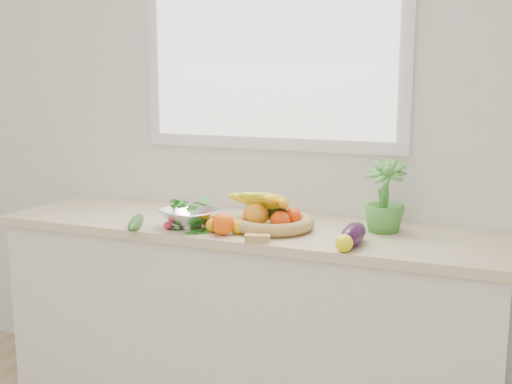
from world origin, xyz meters
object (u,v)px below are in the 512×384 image
at_px(cucumber, 136,222).
at_px(potted_herb, 384,198).
at_px(fruit_basket, 272,217).
at_px(colander_with_spinach, 190,213).
at_px(eggplant, 353,234).
at_px(apple, 210,219).

distance_m(cucumber, potted_herb, 1.06).
bearing_deg(fruit_basket, colander_with_spinach, -162.76).
height_order(cucumber, potted_herb, potted_herb).
xyz_separation_m(eggplant, potted_herb, (0.06, 0.26, 0.10)).
height_order(eggplant, potted_herb, potted_herb).
xyz_separation_m(apple, fruit_basket, (0.26, 0.07, 0.02)).
xyz_separation_m(apple, colander_with_spinach, (-0.08, -0.03, 0.03)).
bearing_deg(fruit_basket, cucumber, -159.52).
bearing_deg(apple, eggplant, -4.33).
relative_size(apple, fruit_basket, 0.15).
bearing_deg(fruit_basket, potted_herb, 17.90).
distance_m(eggplant, potted_herb, 0.29).
bearing_deg(apple, colander_with_spinach, -156.06).
height_order(eggplant, fruit_basket, fruit_basket).
xyz_separation_m(eggplant, colander_with_spinach, (-0.72, 0.02, 0.02)).
bearing_deg(apple, fruit_basket, 15.18).
xyz_separation_m(potted_herb, colander_with_spinach, (-0.78, -0.25, -0.08)).
distance_m(cucumber, colander_with_spinach, 0.24).
height_order(apple, eggplant, eggplant).
relative_size(cucumber, colander_with_spinach, 0.88).
relative_size(apple, cucumber, 0.26).
bearing_deg(eggplant, colander_with_spinach, 178.80).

